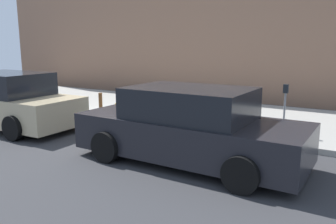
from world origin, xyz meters
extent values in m
plane|color=#333335|center=(0.00, 0.00, 0.00)|extent=(40.00, 40.00, 0.00)
cube|color=#9E9B93|center=(0.00, -2.50, 0.07)|extent=(18.00, 5.00, 0.14)
cube|color=#59601E|center=(-4.24, -0.66, 0.49)|extent=(0.38, 0.25, 0.71)
cube|color=black|center=(-4.24, -0.66, 0.49)|extent=(0.38, 0.07, 0.72)
cylinder|color=gray|center=(-4.40, -0.67, 0.97)|extent=(0.02, 0.02, 0.25)
cylinder|color=gray|center=(-4.09, -0.65, 0.97)|extent=(0.02, 0.02, 0.25)
cylinder|color=black|center=(-4.24, -0.66, 1.09)|extent=(0.31, 0.05, 0.02)
cylinder|color=black|center=(-4.40, -0.67, 0.16)|extent=(0.05, 0.02, 0.04)
cylinder|color=black|center=(-4.09, -0.65, 0.16)|extent=(0.05, 0.02, 0.04)
cube|color=red|center=(-3.73, -0.59, 0.40)|extent=(0.48, 0.29, 0.52)
cube|color=black|center=(-3.73, -0.59, 0.40)|extent=(0.47, 0.08, 0.53)
cylinder|color=gray|center=(-3.93, -0.58, 0.79)|extent=(0.02, 0.02, 0.26)
cylinder|color=gray|center=(-3.53, -0.61, 0.79)|extent=(0.02, 0.02, 0.26)
cylinder|color=black|center=(-3.73, -0.59, 0.93)|extent=(0.40, 0.05, 0.02)
cylinder|color=black|center=(-3.94, -0.58, 0.16)|extent=(0.05, 0.02, 0.04)
cylinder|color=black|center=(-3.52, -0.61, 0.16)|extent=(0.05, 0.02, 0.04)
cube|color=black|center=(-3.20, -0.60, 0.44)|extent=(0.41, 0.27, 0.61)
cube|color=black|center=(-3.20, -0.60, 0.44)|extent=(0.40, 0.07, 0.62)
cylinder|color=gray|center=(-3.37, -0.61, 0.87)|extent=(0.02, 0.02, 0.25)
cylinder|color=gray|center=(-3.03, -0.59, 0.87)|extent=(0.02, 0.02, 0.25)
cylinder|color=black|center=(-3.20, -0.60, 1.00)|extent=(0.33, 0.04, 0.02)
cylinder|color=black|center=(-3.37, -0.61, 0.16)|extent=(0.04, 0.02, 0.04)
cylinder|color=black|center=(-3.03, -0.59, 0.16)|extent=(0.04, 0.02, 0.04)
cube|color=navy|center=(-2.68, -0.57, 0.49)|extent=(0.47, 0.28, 0.71)
cube|color=black|center=(-2.68, -0.57, 0.49)|extent=(0.46, 0.08, 0.72)
cylinder|color=gray|center=(-2.87, -0.55, 0.94)|extent=(0.02, 0.02, 0.19)
cylinder|color=gray|center=(-2.48, -0.58, 0.94)|extent=(0.02, 0.02, 0.19)
cylinder|color=black|center=(-2.68, -0.57, 1.04)|extent=(0.39, 0.06, 0.02)
cylinder|color=black|center=(-2.88, -0.55, 0.16)|extent=(0.05, 0.02, 0.04)
cylinder|color=black|center=(-2.48, -0.58, 0.16)|extent=(0.05, 0.02, 0.04)
cube|color=maroon|center=(-2.11, -0.56, 0.41)|extent=(0.49, 0.24, 0.54)
cube|color=black|center=(-2.11, -0.56, 0.41)|extent=(0.49, 0.06, 0.55)
cylinder|color=gray|center=(-2.32, -0.57, 0.78)|extent=(0.02, 0.02, 0.20)
cylinder|color=gray|center=(-1.90, -0.56, 0.78)|extent=(0.02, 0.02, 0.20)
cylinder|color=black|center=(-2.11, -0.56, 0.87)|extent=(0.42, 0.04, 0.02)
cylinder|color=black|center=(-2.32, -0.57, 0.16)|extent=(0.04, 0.02, 0.04)
cylinder|color=black|center=(-1.90, -0.56, 0.16)|extent=(0.04, 0.02, 0.04)
cube|color=#0F606B|center=(-1.52, -0.60, 0.41)|extent=(0.52, 0.29, 0.55)
cube|color=black|center=(-1.52, -0.60, 0.41)|extent=(0.51, 0.08, 0.56)
cylinder|color=gray|center=(-1.74, -0.58, 0.82)|extent=(0.02, 0.02, 0.26)
cylinder|color=gray|center=(-1.30, -0.61, 0.82)|extent=(0.02, 0.02, 0.26)
cylinder|color=black|center=(-1.52, -0.60, 0.95)|extent=(0.44, 0.05, 0.02)
cylinder|color=black|center=(-1.74, -0.58, 0.16)|extent=(0.05, 0.02, 0.04)
cylinder|color=black|center=(-1.30, -0.61, 0.16)|extent=(0.05, 0.02, 0.04)
cube|color=#9EA0A8|center=(-0.94, -0.57, 0.52)|extent=(0.47, 0.22, 0.76)
cube|color=black|center=(-0.94, -0.57, 0.52)|extent=(0.47, 0.07, 0.77)
cylinder|color=gray|center=(-1.14, -0.59, 0.92)|extent=(0.02, 0.02, 0.04)
cylinder|color=gray|center=(-0.75, -0.55, 0.92)|extent=(0.02, 0.02, 0.04)
cylinder|color=black|center=(-0.94, -0.57, 0.94)|extent=(0.40, 0.06, 0.02)
cylinder|color=black|center=(-1.14, -0.59, 0.16)|extent=(0.05, 0.02, 0.04)
cylinder|color=black|center=(-0.74, -0.55, 0.16)|extent=(0.05, 0.02, 0.04)
cylinder|color=#D89E0C|center=(-0.12, -0.64, 0.44)|extent=(0.20, 0.20, 0.60)
sphere|color=#D89E0C|center=(-0.12, -0.64, 0.79)|extent=(0.21, 0.21, 0.21)
cylinder|color=#D89E0C|center=(0.03, -0.64, 0.47)|extent=(0.09, 0.10, 0.09)
cylinder|color=#D89E0C|center=(-0.27, -0.64, 0.47)|extent=(0.09, 0.10, 0.09)
cylinder|color=brown|center=(0.59, -0.49, 0.48)|extent=(0.12, 0.12, 0.68)
cylinder|color=slate|center=(-5.19, -0.89, 0.67)|extent=(0.05, 0.05, 1.05)
cube|color=#1E2328|center=(-5.19, -0.89, 1.30)|extent=(0.12, 0.09, 0.22)
cube|color=black|center=(-3.93, 1.86, 0.55)|extent=(4.67, 1.85, 0.75)
cube|color=black|center=(-3.93, 1.86, 1.23)|extent=(2.43, 1.68, 0.61)
cylinder|color=black|center=(-2.48, 2.76, 0.32)|extent=(0.64, 0.23, 0.64)
cylinder|color=black|center=(-2.50, 0.93, 0.32)|extent=(0.64, 0.23, 0.64)
cylinder|color=black|center=(-5.36, 2.78, 0.32)|extent=(0.64, 0.23, 0.64)
cylinder|color=black|center=(-5.38, 0.96, 0.32)|extent=(0.64, 0.23, 0.64)
cube|color=tan|center=(2.03, 1.86, 0.56)|extent=(4.65, 1.87, 0.78)
cube|color=black|center=(2.03, 1.86, 1.27)|extent=(2.43, 1.69, 0.64)
cylinder|color=black|center=(3.48, 0.98, 0.32)|extent=(0.64, 0.23, 0.64)
cylinder|color=black|center=(0.58, 2.73, 0.32)|extent=(0.64, 0.23, 0.64)
cylinder|color=black|center=(0.62, 0.93, 0.32)|extent=(0.64, 0.23, 0.64)
camera|label=1|loc=(-7.05, 7.85, 2.38)|focal=36.58mm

